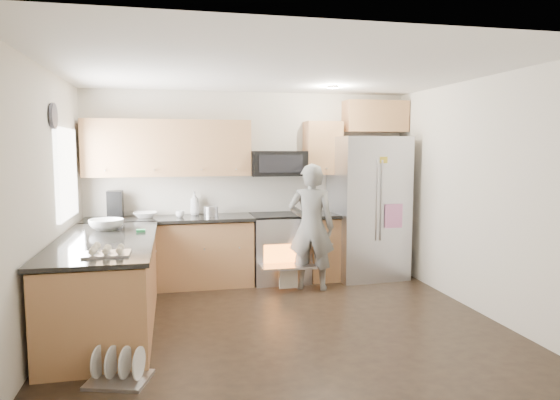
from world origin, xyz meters
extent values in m
plane|color=black|center=(0.00, 0.00, 0.00)|extent=(4.50, 4.50, 0.00)
cube|color=beige|center=(0.00, 2.00, 1.30)|extent=(4.50, 0.04, 2.60)
cube|color=beige|center=(0.00, -2.00, 1.30)|extent=(4.50, 0.04, 2.60)
cube|color=beige|center=(-2.25, 0.00, 1.30)|extent=(0.04, 4.00, 2.60)
cube|color=beige|center=(2.25, 0.00, 1.30)|extent=(0.04, 4.00, 2.60)
cube|color=white|center=(0.00, 0.00, 2.60)|extent=(4.50, 4.00, 0.04)
cube|color=white|center=(-2.23, 1.00, 1.55)|extent=(0.04, 1.00, 1.00)
cylinder|color=#FFEECC|center=(0.90, 1.10, 2.58)|extent=(0.14, 0.14, 0.02)
cylinder|color=#474754|center=(-2.22, 0.45, 2.15)|extent=(0.03, 0.26, 0.26)
cube|color=#A06740|center=(-1.12, 1.70, 0.43)|extent=(2.15, 0.60, 0.87)
cube|color=black|center=(-1.12, 1.69, 0.91)|extent=(2.19, 0.64, 0.04)
cube|color=#A06740|center=(1.00, 1.70, 0.43)|extent=(0.50, 0.60, 0.87)
cube|color=black|center=(1.00, 1.69, 0.91)|extent=(0.54, 0.64, 0.04)
cube|color=#A06740|center=(-1.12, 1.83, 1.83)|extent=(2.16, 0.33, 0.74)
cube|color=#A06740|center=(1.00, 1.83, 1.83)|extent=(0.50, 0.33, 0.74)
cube|color=#A06740|center=(1.78, 1.83, 2.28)|extent=(0.90, 0.33, 0.44)
imported|color=silver|center=(-1.43, 1.74, 0.96)|extent=(0.31, 0.31, 0.08)
imported|color=silver|center=(-0.79, 1.90, 1.08)|extent=(0.12, 0.12, 0.32)
imported|color=silver|center=(-0.99, 1.67, 0.97)|extent=(0.11, 0.11, 0.09)
cylinder|color=#B7B7BC|center=(-0.58, 1.73, 0.99)|extent=(0.19, 0.19, 0.13)
cube|color=black|center=(-1.81, 1.78, 1.10)|extent=(0.19, 0.23, 0.36)
cylinder|color=#B7B7BC|center=(0.87, 1.85, 0.97)|extent=(0.10, 0.10, 0.08)
cube|color=#A06740|center=(-1.75, 0.25, 0.43)|extent=(0.90, 2.30, 0.87)
cube|color=black|center=(-1.75, 0.25, 0.91)|extent=(0.96, 2.36, 0.04)
imported|color=silver|center=(-1.81, 0.84, 0.98)|extent=(0.38, 0.38, 0.12)
cube|color=green|center=(-1.42, 0.60, 0.94)|extent=(0.10, 0.07, 0.03)
cube|color=#B7B7BC|center=(-1.64, -0.54, 0.96)|extent=(0.38, 0.29, 0.08)
cube|color=#B7B7BC|center=(0.35, 1.68, 0.45)|extent=(0.76, 0.62, 0.90)
cube|color=black|center=(0.35, 1.68, 0.92)|extent=(0.76, 0.60, 0.03)
cube|color=orange|center=(0.35, 1.36, 0.40)|extent=(0.56, 0.02, 0.34)
cube|color=#B7B7BC|center=(0.35, 1.20, 0.32)|extent=(0.70, 0.34, 0.03)
cube|color=white|center=(0.35, 1.15, 0.18)|extent=(0.24, 0.03, 0.28)
cube|color=black|center=(0.35, 1.80, 1.62)|extent=(0.76, 0.40, 0.34)
cube|color=#B7B7BC|center=(1.61, 1.63, 0.99)|extent=(1.02, 0.82, 1.99)
cylinder|color=#B7B7BC|center=(1.58, 1.25, 1.13)|extent=(0.03, 0.03, 1.08)
cylinder|color=#B7B7BC|center=(1.65, 1.25, 1.13)|extent=(0.03, 0.03, 1.08)
cube|color=pink|center=(1.83, 1.25, 0.92)|extent=(0.26, 0.02, 0.32)
cube|color=#8690D6|center=(1.42, 1.25, 1.46)|extent=(0.19, 0.02, 0.24)
imported|color=slate|center=(0.66, 1.20, 0.82)|extent=(0.70, 0.58, 1.63)
cube|color=#B7B7BC|center=(-1.52, -0.99, 0.01)|extent=(0.55, 0.49, 0.03)
cylinder|color=silver|center=(-1.68, -0.94, 0.16)|extent=(0.09, 0.25, 0.26)
cylinder|color=silver|center=(-1.58, -0.97, 0.16)|extent=(0.09, 0.25, 0.26)
cylinder|color=silver|center=(-1.47, -1.00, 0.16)|extent=(0.09, 0.25, 0.26)
cylinder|color=silver|center=(-1.36, -1.03, 0.16)|extent=(0.09, 0.25, 0.26)
camera|label=1|loc=(-1.07, -4.93, 1.84)|focal=32.00mm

